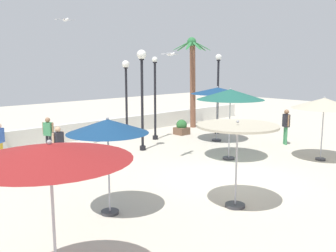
% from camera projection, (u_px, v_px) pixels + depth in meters
% --- Properties ---
extents(ground_plane, '(56.00, 56.00, 0.00)m').
position_uv_depth(ground_plane, '(231.00, 176.00, 13.14)').
color(ground_plane, beige).
extents(boundary_wall, '(25.20, 0.30, 0.91)m').
position_uv_depth(boundary_wall, '(90.00, 130.00, 19.78)').
color(boundary_wall, silver).
rests_on(boundary_wall, ground_plane).
extents(patio_umbrella_0, '(2.21, 2.21, 2.44)m').
position_uv_depth(patio_umbrella_0, '(237.00, 133.00, 9.93)').
color(patio_umbrella_0, '#333338').
rests_on(patio_umbrella_0, ground_plane).
extents(patio_umbrella_1, '(2.63, 2.63, 2.76)m').
position_uv_depth(patio_umbrella_1, '(50.00, 153.00, 5.80)').
color(patio_umbrella_1, '#333338').
rests_on(patio_umbrella_1, ground_plane).
extents(patio_umbrella_2, '(2.12, 2.12, 2.60)m').
position_uv_depth(patio_umbrella_2, '(108.00, 127.00, 9.42)').
color(patio_umbrella_2, '#333338').
rests_on(patio_umbrella_2, ground_plane).
extents(patio_umbrella_3, '(2.73, 2.73, 2.82)m').
position_uv_depth(patio_umbrella_3, '(218.00, 91.00, 18.70)').
color(patio_umbrella_3, '#333338').
rests_on(patio_umbrella_3, ground_plane).
extents(patio_umbrella_4, '(2.76, 2.76, 2.97)m').
position_uv_depth(patio_umbrella_4, '(230.00, 95.00, 14.99)').
color(patio_umbrella_4, '#333338').
rests_on(patio_umbrella_4, ground_plane).
extents(patio_umbrella_5, '(2.57, 2.57, 2.64)m').
position_uv_depth(patio_umbrella_5, '(324.00, 103.00, 14.90)').
color(patio_umbrella_5, '#333338').
rests_on(patio_umbrella_5, ground_plane).
extents(palm_tree_1, '(2.25, 2.31, 5.54)m').
position_uv_depth(palm_tree_1, '(192.00, 73.00, 22.64)').
color(palm_tree_1, brown).
rests_on(palm_tree_1, ground_plane).
extents(lamp_post_0, '(0.38, 0.38, 4.12)m').
position_uv_depth(lamp_post_0, '(126.00, 90.00, 19.06)').
color(lamp_post_0, black).
rests_on(lamp_post_0, ground_plane).
extents(lamp_post_1, '(0.43, 0.43, 4.57)m').
position_uv_depth(lamp_post_1, '(142.00, 83.00, 16.56)').
color(lamp_post_1, black).
rests_on(lamp_post_1, ground_plane).
extents(lamp_post_2, '(0.30, 0.30, 4.31)m').
position_uv_depth(lamp_post_2, '(155.00, 96.00, 19.13)').
color(lamp_post_2, black).
rests_on(lamp_post_2, ground_plane).
extents(lamp_post_3, '(0.35, 0.35, 4.49)m').
position_uv_depth(lamp_post_3, '(218.00, 87.00, 20.79)').
color(lamp_post_3, black).
rests_on(lamp_post_3, ground_plane).
extents(guest_0, '(0.39, 0.49, 1.63)m').
position_uv_depth(guest_0, '(48.00, 132.00, 16.23)').
color(guest_0, '#26262D').
rests_on(guest_0, ground_plane).
extents(guest_1, '(0.40, 0.48, 1.75)m').
position_uv_depth(guest_1, '(286.00, 123.00, 18.09)').
color(guest_1, '#3F8C59').
rests_on(guest_1, ground_plane).
extents(guest_2, '(0.43, 0.42, 1.61)m').
position_uv_depth(guest_2, '(0.00, 139.00, 14.82)').
color(guest_2, gold).
rests_on(guest_2, ground_plane).
extents(guest_3, '(0.54, 0.32, 1.61)m').
position_uv_depth(guest_3, '(58.00, 143.00, 13.99)').
color(guest_3, '#D8333F').
rests_on(guest_3, ground_plane).
extents(seagull_0, '(1.07, 0.41, 0.14)m').
position_uv_depth(seagull_0, '(170.00, 54.00, 14.30)').
color(seagull_0, white).
extents(seagull_1, '(1.03, 0.39, 0.14)m').
position_uv_depth(seagull_1, '(65.00, 20.00, 16.15)').
color(seagull_1, white).
extents(planter, '(0.70, 0.70, 0.85)m').
position_uv_depth(planter, '(182.00, 128.00, 20.83)').
color(planter, brown).
rests_on(planter, ground_plane).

